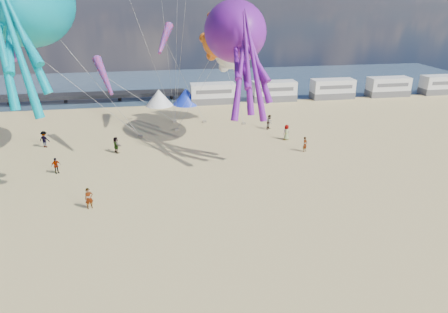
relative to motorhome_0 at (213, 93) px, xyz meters
The scene contains 28 objects.
ground 40.48m from the motorhome_0, 98.53° to the right, with size 120.00×120.00×0.00m, color #DEC580.
water 16.22m from the motorhome_0, 111.80° to the left, with size 120.00×120.00×0.00m, color #324A61.
motorhome_0 is the anchor object (origin of this frame).
motorhome_1 9.50m from the motorhome_0, ahead, with size 6.60×2.50×3.00m, color silver.
motorhome_2 19.00m from the motorhome_0, ahead, with size 6.60×2.50×3.00m, color silver.
motorhome_3 28.50m from the motorhome_0, ahead, with size 6.60×2.50×3.00m, color silver.
motorhome_4 38.00m from the motorhome_0, ahead, with size 6.60×2.50×3.00m, color silver.
tent_white 8.01m from the motorhome_0, behind, with size 4.00×4.00×2.40m, color white.
tent_blue 4.01m from the motorhome_0, behind, with size 4.00×4.00×2.40m, color #1933CC.
standing_person 33.23m from the motorhome_0, 114.49° to the right, with size 0.61×0.40×1.68m, color tan.
beachgoer_0 18.61m from the motorhome_0, 71.72° to the right, with size 0.64×0.42×1.74m, color #7F6659.
beachgoer_1 14.53m from the motorhome_0, 69.81° to the right, with size 0.87×0.56×1.78m, color #7F6659.
beachgoer_2 25.71m from the motorhome_0, 142.33° to the right, with size 0.87×0.68×1.80m, color #7F6659.
beachgoer_3 29.03m from the motorhome_0, 127.56° to the right, with size 0.97×0.56×1.50m, color #7F6659.
beachgoer_4 22.54m from the motorhome_0, 124.27° to the right, with size 0.99×0.41×1.69m, color #7F6659.
beachgoer_5 22.53m from the motorhome_0, 72.98° to the right, with size 1.47×0.47×1.59m, color #7F6659.
sandbag_a 17.52m from the motorhome_0, 126.49° to the right, with size 0.50×0.35×0.22m, color gray.
sandbag_b 13.84m from the motorhome_0, 116.57° to the right, with size 0.50×0.35×0.22m, color gray.
sandbag_c 11.60m from the motorhome_0, 78.39° to the right, with size 0.50×0.35×0.22m, color gray.
sandbag_d 10.02m from the motorhome_0, 104.37° to the right, with size 0.50×0.35×0.22m, color gray.
sandbag_e 11.05m from the motorhome_0, 124.50° to the right, with size 0.50×0.35×0.22m, color gray.
kite_octopus_teal 30.05m from the motorhome_0, 133.28° to the right, with size 5.32×12.42×14.19m, color #0090A3, non-canonical shape.
kite_octopus_purple 19.97m from the motorhome_0, 90.27° to the right, with size 4.80×11.21×12.81m, color #701693, non-canonical shape.
kite_panda 12.49m from the motorhome_0, 85.52° to the right, with size 4.72×4.45×6.67m, color white, non-canonical shape.
kite_teddy_orange 14.77m from the motorhome_0, 94.76° to the right, with size 4.42×4.16×6.23m, color orange, non-canonical shape.
windsock_left 29.35m from the motorhome_0, 137.40° to the right, with size 1.10×7.45×7.45m, color red, non-canonical shape.
windsock_mid 16.64m from the motorhome_0, 120.38° to the right, with size 1.00×5.69×5.69m, color red, non-canonical shape.
windsock_right 23.43m from the motorhome_0, 125.73° to the right, with size 0.90×5.50×5.50m, color red, non-canonical shape.
Camera 1 is at (-2.13, -18.36, 15.09)m, focal length 32.00 mm.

